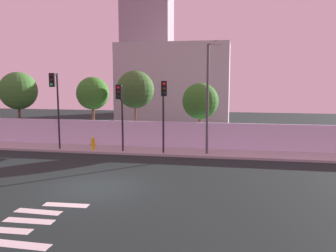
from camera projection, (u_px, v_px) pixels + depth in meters
name	position (u px, v px, depth m)	size (l,w,h in m)	color
ground_plane	(93.00, 187.00, 16.20)	(80.00, 80.00, 0.00)	black
sidewalk	(140.00, 151.00, 24.19)	(36.00, 2.40, 0.15)	#A7A7A7
perimeter_wall	(145.00, 134.00, 25.32)	(36.00, 0.18, 1.80)	silver
crosswalk_marking	(33.00, 221.00, 12.30)	(2.94, 3.90, 0.01)	silver
traffic_light_left	(120.00, 103.00, 22.73)	(0.36, 1.30, 4.41)	black
traffic_light_center	(55.00, 95.00, 23.60)	(0.36, 1.16, 5.15)	black
traffic_light_right	(164.00, 101.00, 21.93)	(0.60, 1.82, 4.65)	black
street_lamp_curbside	(209.00, 89.00, 22.09)	(0.98, 2.19, 6.93)	#4C4C51
fire_hydrant	(93.00, 143.00, 24.14)	(0.44, 0.26, 0.83)	gold
roadside_tree_leftmost	(18.00, 91.00, 28.17)	(2.98, 2.98, 5.50)	brown
roadside_tree_midleft	(93.00, 94.00, 27.06)	(2.49, 2.49, 5.10)	brown
roadside_tree_midright	(135.00, 90.00, 26.41)	(2.80, 2.80, 5.56)	brown
roadside_tree_rightmost	(200.00, 101.00, 25.64)	(2.63, 2.63, 4.67)	brown
low_building_distant	(174.00, 85.00, 38.59)	(11.80, 6.00, 8.67)	#AEAEAE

